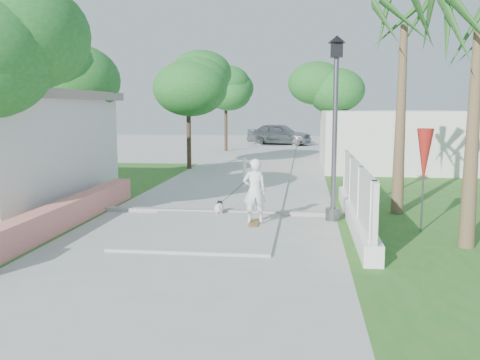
# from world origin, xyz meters

# --- Properties ---
(ground) EXTENTS (90.00, 90.00, 0.00)m
(ground) POSITION_xyz_m (0.00, 0.00, 0.00)
(ground) COLOR #B7B7B2
(ground) RESTS_ON ground
(path_strip) EXTENTS (3.20, 36.00, 0.06)m
(path_strip) POSITION_xyz_m (0.00, 20.00, 0.03)
(path_strip) COLOR #B7B7B2
(path_strip) RESTS_ON ground
(curb) EXTENTS (6.50, 0.25, 0.10)m
(curb) POSITION_xyz_m (0.00, 6.00, 0.05)
(curb) COLOR #999993
(curb) RESTS_ON ground
(grass_left) EXTENTS (8.00, 20.00, 0.01)m
(grass_left) POSITION_xyz_m (-7.00, 8.00, 0.01)
(grass_left) COLOR #296A21
(grass_left) RESTS_ON ground
(grass_right) EXTENTS (8.00, 20.00, 0.01)m
(grass_right) POSITION_xyz_m (7.00, 8.00, 0.01)
(grass_right) COLOR #296A21
(grass_right) RESTS_ON ground
(pink_wall) EXTENTS (0.45, 8.20, 0.80)m
(pink_wall) POSITION_xyz_m (-3.30, 3.55, 0.31)
(pink_wall) COLOR #E58B75
(pink_wall) RESTS_ON ground
(lattice_fence) EXTENTS (0.35, 7.00, 1.50)m
(lattice_fence) POSITION_xyz_m (3.40, 5.00, 0.54)
(lattice_fence) COLOR white
(lattice_fence) RESTS_ON ground
(building_right) EXTENTS (6.00, 8.00, 2.60)m
(building_right) POSITION_xyz_m (6.00, 18.00, 1.30)
(building_right) COLOR silver
(building_right) RESTS_ON ground
(street_lamp) EXTENTS (0.44, 0.44, 4.44)m
(street_lamp) POSITION_xyz_m (2.90, 5.50, 2.43)
(street_lamp) COLOR #59595E
(street_lamp) RESTS_ON ground
(bollard) EXTENTS (0.14, 0.14, 1.09)m
(bollard) POSITION_xyz_m (0.20, 10.00, 0.58)
(bollard) COLOR white
(bollard) RESTS_ON ground
(patio_umbrella) EXTENTS (0.36, 0.36, 2.30)m
(patio_umbrella) POSITION_xyz_m (4.80, 4.50, 1.69)
(patio_umbrella) COLOR #59595E
(patio_umbrella) RESTS_ON ground
(tree_left_mid) EXTENTS (3.20, 3.20, 4.85)m
(tree_left_mid) POSITION_xyz_m (-5.48, 8.48, 3.50)
(tree_left_mid) COLOR #4C3826
(tree_left_mid) RESTS_ON ground
(tree_path_left) EXTENTS (3.40, 3.40, 5.23)m
(tree_path_left) POSITION_xyz_m (-2.98, 15.98, 3.82)
(tree_path_left) COLOR #4C3826
(tree_path_left) RESTS_ON ground
(tree_path_right) EXTENTS (3.00, 3.00, 4.79)m
(tree_path_right) POSITION_xyz_m (3.22, 19.98, 3.49)
(tree_path_right) COLOR #4C3826
(tree_path_right) RESTS_ON ground
(tree_path_far) EXTENTS (3.20, 3.20, 5.17)m
(tree_path_far) POSITION_xyz_m (-2.78, 25.98, 3.82)
(tree_path_far) COLOR #4C3826
(tree_path_far) RESTS_ON ground
(palm_far) EXTENTS (1.80, 1.80, 5.30)m
(palm_far) POSITION_xyz_m (4.60, 6.50, 4.48)
(palm_far) COLOR brown
(palm_far) RESTS_ON ground
(palm_near) EXTENTS (1.80, 1.80, 4.70)m
(palm_near) POSITION_xyz_m (5.40, 3.20, 3.95)
(palm_near) COLOR brown
(palm_near) RESTS_ON ground
(skateboarder) EXTENTS (1.32, 1.72, 1.59)m
(skateboarder) POSITION_xyz_m (0.60, 5.11, 0.70)
(skateboarder) COLOR brown
(skateboarder) RESTS_ON ground
(dog) EXTENTS (0.28, 0.54, 0.37)m
(dog) POSITION_xyz_m (0.03, 5.77, 0.20)
(dog) COLOR silver
(dog) RESTS_ON ground
(parked_car) EXTENTS (5.03, 3.08, 1.60)m
(parked_car) POSITION_xyz_m (0.31, 31.79, 0.80)
(parked_car) COLOR #A5A6AC
(parked_car) RESTS_ON ground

